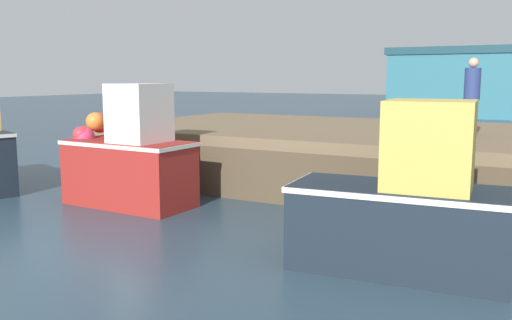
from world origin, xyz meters
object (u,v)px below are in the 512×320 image
(rowboat, at_px, (496,233))
(dockworker, at_px, (472,97))
(fishing_boat_near_right, at_px, (129,159))
(fishing_boat_mid, at_px, (405,208))

(rowboat, relative_size, dockworker, 1.16)
(rowboat, bearing_deg, dockworker, 105.81)
(fishing_boat_near_right, distance_m, rowboat, 7.22)
(fishing_boat_mid, height_order, rowboat, fishing_boat_mid)
(fishing_boat_mid, bearing_deg, fishing_boat_near_right, 168.69)
(rowboat, height_order, dockworker, dockworker)
(fishing_boat_near_right, relative_size, rowboat, 1.45)
(fishing_boat_mid, distance_m, dockworker, 5.66)
(fishing_boat_mid, bearing_deg, dockworker, 90.01)
(fishing_boat_near_right, height_order, rowboat, fishing_boat_near_right)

